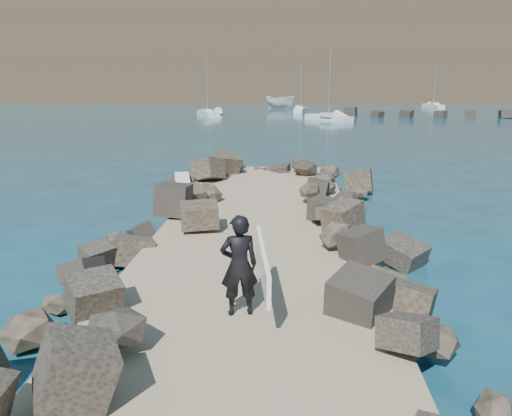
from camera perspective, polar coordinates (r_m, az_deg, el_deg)
The scene contains 13 objects.
ground at distance 15.42m, azimuth 0.24°, elevation -4.47°, with size 800.00×800.00×0.00m, color #0F384C.
jetty at distance 13.44m, azimuth -0.28°, elevation -6.03°, with size 6.00×26.00×0.60m, color #8C7759.
riprap_left at distance 14.32m, azimuth -11.82°, elevation -4.19°, with size 2.60×22.00×1.00m, color black.
riprap_right at distance 13.96m, azimuth 11.87°, elevation -4.69°, with size 2.60×22.00×1.00m, color black.
headland at distance 175.13m, azimuth 7.05°, elevation 18.05°, with size 360.00×140.00×32.00m, color #2D4919.
surfboard_resting at distance 19.19m, azimuth -8.33°, elevation 2.41°, with size 0.55×2.21×0.07m, color silver.
boat_imported at distance 88.67m, azimuth 2.79°, elevation 12.04°, with size 2.23×5.92×2.29m, color silver.
surfer_with_board at distance 9.51m, azimuth -1.56°, elevation -6.54°, with size 1.07×2.46×1.99m.
sailboat_c at distance 63.33m, azimuth 8.26°, elevation 10.18°, with size 5.68×6.72×8.73m.
sailboat_b at distance 78.06m, azimuth 5.11°, elevation 11.07°, with size 2.25×6.09×7.30m.
sailboat_d at distance 95.41m, azimuth 19.60°, elevation 10.93°, with size 2.52×6.13×7.33m.
sailboat_a at distance 70.46m, azimuth -5.54°, elevation 10.69°, with size 4.11×6.93×8.33m.
sailboat_f at distance 114.11m, azimuth 20.81°, elevation 11.29°, with size 4.00×5.57×7.05m.
Camera 1 is at (0.88, -14.55, 5.03)m, focal length 35.00 mm.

